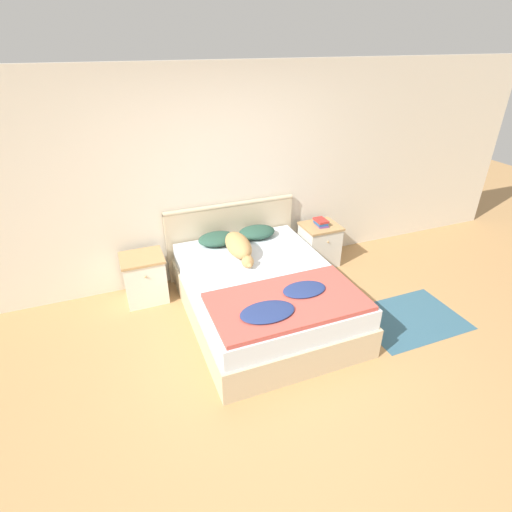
% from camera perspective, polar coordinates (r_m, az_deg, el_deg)
% --- Properties ---
extents(ground_plane, '(16.00, 16.00, 0.00)m').
position_cam_1_polar(ground_plane, '(3.85, 4.91, -17.14)').
color(ground_plane, tan).
extents(wall_back, '(9.00, 0.06, 2.55)m').
position_cam_1_polar(wall_back, '(4.90, -5.58, 11.07)').
color(wall_back, beige).
rests_on(wall_back, ground_plane).
extents(bed, '(1.59, 2.10, 0.55)m').
position_cam_1_polar(bed, '(4.40, 1.01, -5.59)').
color(bed, '#C6B28E').
rests_on(bed, ground_plane).
extents(headboard, '(1.67, 0.06, 0.96)m').
position_cam_1_polar(headboard, '(5.16, -3.52, 2.83)').
color(headboard, '#C6B28E').
rests_on(headboard, ground_plane).
extents(nightstand_left, '(0.48, 0.44, 0.57)m').
position_cam_1_polar(nightstand_left, '(4.85, -15.62, -3.02)').
color(nightstand_left, silver).
rests_on(nightstand_left, ground_plane).
extents(nightstand_right, '(0.48, 0.44, 0.57)m').
position_cam_1_polar(nightstand_right, '(5.48, 9.02, 1.66)').
color(nightstand_right, silver).
rests_on(nightstand_right, ground_plane).
extents(pillow_left, '(0.46, 0.33, 0.14)m').
position_cam_1_polar(pillow_left, '(4.83, -5.55, 2.45)').
color(pillow_left, '#284C3D').
rests_on(pillow_left, bed).
extents(pillow_right, '(0.46, 0.33, 0.14)m').
position_cam_1_polar(pillow_right, '(4.98, 0.12, 3.43)').
color(pillow_right, '#284C3D').
rests_on(pillow_right, bed).
extents(quilt, '(1.46, 0.81, 0.08)m').
position_cam_1_polar(quilt, '(3.77, 4.39, -6.54)').
color(quilt, '#BC4C42').
rests_on(quilt, bed).
extents(dog, '(0.26, 0.76, 0.24)m').
position_cam_1_polar(dog, '(4.55, -2.47, 1.40)').
color(dog, tan).
rests_on(dog, bed).
extents(book_stack, '(0.16, 0.23, 0.08)m').
position_cam_1_polar(book_stack, '(5.35, 9.25, 4.77)').
color(book_stack, '#703D7F').
rests_on(book_stack, nightstand_right).
extents(rug, '(1.13, 0.83, 0.00)m').
position_cam_1_polar(rug, '(4.82, 21.09, -8.34)').
color(rug, '#335B70').
rests_on(rug, ground_plane).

